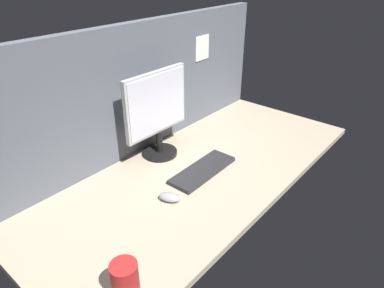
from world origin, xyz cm
name	(u,v)px	position (x,y,z in cm)	size (l,w,h in cm)	color
ground_plane	(199,171)	(0.00, 0.00, -1.50)	(180.00, 80.00, 3.00)	tan
cubicle_wall_back	(143,88)	(0.05, 37.50, 32.62)	(180.00, 5.50, 65.21)	#565B66
monitor	(157,111)	(-2.65, 25.13, 24.18)	(38.94, 18.00, 44.22)	black
keyboard	(203,170)	(-1.53, -3.37, 1.00)	(37.00, 13.00, 2.00)	#262628
mouse	(170,197)	(-27.65, -6.27, 1.70)	(5.60, 9.60, 3.40)	#99999E
mug_red_plastic	(125,280)	(-70.08, -28.22, 6.47)	(8.53, 8.53, 12.95)	red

